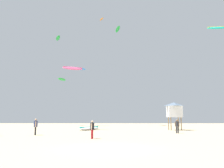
{
  "coord_description": "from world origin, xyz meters",
  "views": [
    {
      "loc": [
        0.49,
        -14.52,
        1.89
      ],
      "look_at": [
        0.0,
        21.04,
        7.06
      ],
      "focal_mm": 36.91,
      "sensor_mm": 36.0,
      "label": 1
    }
  ],
  "objects_px": {
    "person_right": "(177,125)",
    "kite_aloft_1": "(58,38)",
    "kite_grounded_near": "(89,128)",
    "kite_aloft_5": "(217,28)",
    "person_midground": "(36,125)",
    "kite_aloft_4": "(78,69)",
    "kite_aloft_6": "(118,29)",
    "person_foreground": "(92,128)",
    "kite_aloft_0": "(102,19)",
    "kite_aloft_3": "(62,79)",
    "lifeguard_tower": "(174,110)",
    "kite_aloft_2": "(73,68)"
  },
  "relations": [
    {
      "from": "kite_aloft_1",
      "to": "kite_aloft_4",
      "type": "distance_m",
      "value": 8.54
    },
    {
      "from": "kite_aloft_6",
      "to": "person_right",
      "type": "bearing_deg",
      "value": -75.56
    },
    {
      "from": "kite_grounded_near",
      "to": "lifeguard_tower",
      "type": "height_order",
      "value": "lifeguard_tower"
    },
    {
      "from": "person_right",
      "to": "kite_aloft_2",
      "type": "relative_size",
      "value": 0.48
    },
    {
      "from": "person_midground",
      "to": "kite_aloft_5",
      "type": "bearing_deg",
      "value": 14.42
    },
    {
      "from": "kite_aloft_4",
      "to": "person_right",
      "type": "bearing_deg",
      "value": -56.5
    },
    {
      "from": "person_right",
      "to": "person_foreground",
      "type": "bearing_deg",
      "value": -34.89
    },
    {
      "from": "kite_aloft_4",
      "to": "kite_aloft_6",
      "type": "xyz_separation_m",
      "value": [
        9.42,
        1.81,
        10.38
      ]
    },
    {
      "from": "person_foreground",
      "to": "person_midground",
      "type": "distance_m",
      "value": 7.71
    },
    {
      "from": "person_foreground",
      "to": "lifeguard_tower",
      "type": "distance_m",
      "value": 18.0
    },
    {
      "from": "kite_aloft_0",
      "to": "kite_aloft_2",
      "type": "distance_m",
      "value": 26.54
    },
    {
      "from": "kite_aloft_5",
      "to": "person_midground",
      "type": "bearing_deg",
      "value": -146.0
    },
    {
      "from": "kite_grounded_near",
      "to": "kite_aloft_1",
      "type": "relative_size",
      "value": 1.14
    },
    {
      "from": "person_midground",
      "to": "kite_aloft_2",
      "type": "distance_m",
      "value": 14.39
    },
    {
      "from": "kite_aloft_6",
      "to": "kite_aloft_5",
      "type": "bearing_deg",
      "value": -25.42
    },
    {
      "from": "kite_grounded_near",
      "to": "kite_aloft_1",
      "type": "height_order",
      "value": "kite_aloft_1"
    },
    {
      "from": "lifeguard_tower",
      "to": "kite_aloft_3",
      "type": "xyz_separation_m",
      "value": [
        -21.83,
        19.8,
        7.96
      ]
    },
    {
      "from": "person_midground",
      "to": "kite_grounded_near",
      "type": "xyz_separation_m",
      "value": [
        4.68,
        9.98,
        -0.78
      ]
    },
    {
      "from": "kite_aloft_1",
      "to": "kite_aloft_5",
      "type": "bearing_deg",
      "value": -10.93
    },
    {
      "from": "kite_grounded_near",
      "to": "kite_aloft_3",
      "type": "bearing_deg",
      "value": 114.47
    },
    {
      "from": "kite_aloft_6",
      "to": "person_foreground",
      "type": "bearing_deg",
      "value": -94.67
    },
    {
      "from": "person_foreground",
      "to": "person_midground",
      "type": "bearing_deg",
      "value": 160.13
    },
    {
      "from": "person_midground",
      "to": "kite_aloft_4",
      "type": "bearing_deg",
      "value": 70.77
    },
    {
      "from": "kite_aloft_5",
      "to": "kite_aloft_6",
      "type": "xyz_separation_m",
      "value": [
        -20.09,
        9.55,
        3.6
      ]
    },
    {
      "from": "person_midground",
      "to": "kite_aloft_3",
      "type": "relative_size",
      "value": 0.47
    },
    {
      "from": "lifeguard_tower",
      "to": "kite_aloft_0",
      "type": "distance_m",
      "value": 34.31
    },
    {
      "from": "person_right",
      "to": "kite_aloft_5",
      "type": "distance_m",
      "value": 28.57
    },
    {
      "from": "kite_aloft_4",
      "to": "kite_aloft_6",
      "type": "bearing_deg",
      "value": 10.89
    },
    {
      "from": "person_foreground",
      "to": "kite_aloft_0",
      "type": "bearing_deg",
      "value": 104.72
    },
    {
      "from": "kite_aloft_1",
      "to": "kite_aloft_4",
      "type": "bearing_deg",
      "value": 14.14
    },
    {
      "from": "person_right",
      "to": "kite_aloft_1",
      "type": "relative_size",
      "value": 0.45
    },
    {
      "from": "lifeguard_tower",
      "to": "person_right",
      "type": "bearing_deg",
      "value": -102.14
    },
    {
      "from": "kite_aloft_2",
      "to": "kite_aloft_6",
      "type": "bearing_deg",
      "value": 67.33
    },
    {
      "from": "kite_aloft_3",
      "to": "person_midground",
      "type": "bearing_deg",
      "value": -81.73
    },
    {
      "from": "person_midground",
      "to": "lifeguard_tower",
      "type": "distance_m",
      "value": 20.25
    },
    {
      "from": "kite_aloft_2",
      "to": "kite_aloft_4",
      "type": "distance_m",
      "value": 16.68
    },
    {
      "from": "kite_aloft_3",
      "to": "kite_aloft_4",
      "type": "height_order",
      "value": "kite_aloft_4"
    },
    {
      "from": "person_right",
      "to": "lifeguard_tower",
      "type": "xyz_separation_m",
      "value": [
        1.49,
        6.91,
        2.1
      ]
    },
    {
      "from": "kite_aloft_0",
      "to": "kite_aloft_3",
      "type": "relative_size",
      "value": 0.57
    },
    {
      "from": "person_foreground",
      "to": "person_right",
      "type": "xyz_separation_m",
      "value": [
        9.5,
        7.19,
        0.01
      ]
    },
    {
      "from": "person_foreground",
      "to": "person_midground",
      "type": "height_order",
      "value": "person_midground"
    },
    {
      "from": "person_midground",
      "to": "kite_aloft_4",
      "type": "relative_size",
      "value": 0.44
    },
    {
      "from": "person_midground",
      "to": "kite_aloft_6",
      "type": "relative_size",
      "value": 0.42
    },
    {
      "from": "person_foreground",
      "to": "kite_aloft_5",
      "type": "bearing_deg",
      "value": 58.75
    },
    {
      "from": "kite_aloft_2",
      "to": "person_foreground",
      "type": "bearing_deg",
      "value": -72.69
    },
    {
      "from": "person_midground",
      "to": "kite_aloft_3",
      "type": "bearing_deg",
      "value": 78.69
    },
    {
      "from": "kite_aloft_1",
      "to": "kite_aloft_6",
      "type": "xyz_separation_m",
      "value": [
        14.0,
        2.97,
        3.27
      ]
    },
    {
      "from": "kite_grounded_near",
      "to": "kite_aloft_6",
      "type": "bearing_deg",
      "value": 76.71
    },
    {
      "from": "kite_aloft_4",
      "to": "kite_aloft_1",
      "type": "bearing_deg",
      "value": -165.86
    },
    {
      "from": "kite_grounded_near",
      "to": "kite_aloft_3",
      "type": "xyz_separation_m",
      "value": [
        -9.01,
        19.8,
        10.77
      ]
    }
  ]
}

